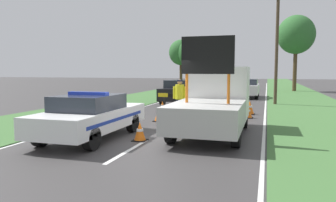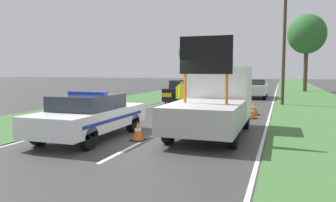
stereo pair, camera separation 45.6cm
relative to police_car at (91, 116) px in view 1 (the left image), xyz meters
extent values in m
plane|color=#3D3A3A|center=(1.81, 0.08, -0.74)|extent=(160.00, 160.00, 0.00)
cube|color=silver|center=(1.81, -1.16, -0.74)|extent=(0.12, 2.78, 0.01)
cube|color=silver|center=(1.81, 4.64, -0.74)|extent=(0.12, 2.78, 0.01)
cube|color=silver|center=(1.81, 10.45, -0.74)|extent=(0.12, 2.78, 0.01)
cube|color=silver|center=(1.81, 16.25, -0.74)|extent=(0.12, 2.78, 0.01)
cube|color=silver|center=(1.81, 22.06, -0.74)|extent=(0.12, 2.78, 0.01)
cube|color=silver|center=(1.81, 27.86, -0.74)|extent=(0.12, 2.78, 0.01)
cube|color=silver|center=(1.81, 33.67, -0.74)|extent=(0.12, 2.78, 0.01)
cube|color=silver|center=(1.81, 39.47, -0.74)|extent=(0.12, 2.78, 0.01)
cube|color=silver|center=(1.81, 45.27, -0.74)|extent=(0.12, 2.78, 0.01)
cube|color=silver|center=(-1.71, 17.97, -0.74)|extent=(0.10, 64.25, 0.01)
cube|color=silver|center=(5.33, 17.97, -0.74)|extent=(0.10, 64.25, 0.01)
cube|color=#427038|center=(-4.26, 20.08, -0.72)|extent=(4.89, 120.00, 0.03)
cube|color=#427038|center=(7.88, 20.08, -0.72)|extent=(4.89, 120.00, 0.03)
cube|color=white|center=(0.00, 0.02, -0.10)|extent=(1.90, 4.61, 0.61)
cube|color=#282D38|center=(0.00, -0.12, 0.44)|extent=(1.67, 2.12, 0.47)
cylinder|color=black|center=(-0.83, 1.45, -0.41)|extent=(0.24, 0.67, 0.67)
cylinder|color=black|center=(0.83, 1.45, -0.41)|extent=(0.24, 0.67, 0.67)
cylinder|color=black|center=(-0.83, -1.41, -0.41)|extent=(0.24, 0.67, 0.67)
cylinder|color=black|center=(0.83, -1.41, -0.41)|extent=(0.24, 0.67, 0.67)
cube|color=#1E38C6|center=(0.00, -0.12, 0.73)|extent=(1.33, 0.24, 0.10)
cube|color=#193399|center=(0.00, 0.02, -0.07)|extent=(1.91, 3.78, 0.10)
cube|color=black|center=(0.00, 2.36, -0.16)|extent=(1.04, 0.08, 0.37)
cube|color=white|center=(3.62, 3.43, 0.61)|extent=(2.17, 1.90, 1.94)
cube|color=#232833|center=(3.62, 4.36, 0.96)|extent=(1.84, 0.04, 0.85)
cube|color=#B2B2AD|center=(3.62, 0.78, 0.04)|extent=(2.17, 3.40, 0.79)
cylinder|color=#D16619|center=(2.97, 0.78, 0.89)|extent=(0.09, 0.09, 0.90)
cylinder|color=#D16619|center=(4.27, 0.78, 0.89)|extent=(0.09, 0.09, 0.90)
cube|color=black|center=(3.62, 0.78, 1.91)|extent=(1.63, 0.12, 1.15)
cylinder|color=black|center=(2.66, 3.43, -0.36)|extent=(0.24, 0.77, 0.77)
cylinder|color=black|center=(4.59, 3.43, -0.36)|extent=(0.24, 0.77, 0.77)
cylinder|color=black|center=(2.66, 0.10, -0.36)|extent=(0.24, 0.77, 0.77)
cylinder|color=black|center=(4.59, 0.10, -0.36)|extent=(0.24, 0.77, 0.77)
cylinder|color=black|center=(0.49, 6.28, -0.30)|extent=(0.07, 0.07, 0.87)
cylinder|color=black|center=(2.94, 6.28, -0.30)|extent=(0.07, 0.07, 0.87)
cube|color=yellow|center=(0.44, 6.28, 0.22)|extent=(0.51, 0.08, 0.18)
cube|color=black|center=(0.95, 6.28, 0.22)|extent=(0.51, 0.08, 0.18)
cube|color=yellow|center=(1.46, 6.28, 0.22)|extent=(0.51, 0.08, 0.18)
cube|color=black|center=(1.97, 6.28, 0.22)|extent=(0.51, 0.08, 0.18)
cube|color=yellow|center=(2.48, 6.28, 0.22)|extent=(0.51, 0.08, 0.18)
cube|color=black|center=(2.99, 6.28, 0.22)|extent=(0.51, 0.08, 0.18)
cylinder|color=#191E38|center=(1.51, 5.11, -0.30)|extent=(0.17, 0.17, 0.89)
cylinder|color=#191E38|center=(1.69, 5.11, -0.30)|extent=(0.17, 0.17, 0.89)
cylinder|color=yellow|center=(1.60, 5.11, 0.48)|extent=(0.41, 0.41, 0.66)
cylinder|color=yellow|center=(1.35, 5.11, 0.45)|extent=(0.13, 0.13, 0.56)
cylinder|color=yellow|center=(1.85, 5.11, 0.45)|extent=(0.13, 0.13, 0.56)
sphere|color=#A57A5B|center=(1.60, 5.11, 0.93)|extent=(0.23, 0.23, 0.23)
cylinder|color=#141933|center=(1.60, 5.11, 0.99)|extent=(0.26, 0.26, 0.06)
cylinder|color=brown|center=(2.53, 5.87, -0.31)|extent=(0.16, 0.16, 0.85)
cylinder|color=brown|center=(2.70, 5.87, -0.31)|extent=(0.16, 0.16, 0.85)
cylinder|color=#3D3D42|center=(2.61, 5.87, 0.43)|extent=(0.39, 0.39, 0.64)
cylinder|color=#3D3D42|center=(2.37, 5.87, 0.40)|extent=(0.13, 0.13, 0.54)
cylinder|color=#3D3D42|center=(2.86, 5.87, 0.40)|extent=(0.13, 0.13, 0.54)
sphere|color=beige|center=(2.61, 5.87, 0.86)|extent=(0.22, 0.22, 0.22)
cube|color=black|center=(4.58, 6.14, -0.72)|extent=(0.44, 0.44, 0.03)
cone|color=orange|center=(4.58, 6.14, -0.42)|extent=(0.38, 0.38, 0.58)
cylinder|color=white|center=(4.58, 6.14, -0.39)|extent=(0.21, 0.21, 0.08)
cube|color=black|center=(1.64, 0.12, -0.72)|extent=(0.43, 0.43, 0.03)
cone|color=orange|center=(1.64, 0.12, -0.43)|extent=(0.36, 0.36, 0.56)
cylinder|color=white|center=(1.64, 0.12, -0.40)|extent=(0.21, 0.21, 0.08)
cube|color=black|center=(0.08, 7.28, -0.72)|extent=(0.41, 0.41, 0.03)
cone|color=orange|center=(0.08, 7.28, -0.44)|extent=(0.35, 0.35, 0.54)
cylinder|color=white|center=(0.08, 7.28, -0.41)|extent=(0.20, 0.20, 0.08)
cube|color=black|center=(0.97, 4.03, -0.72)|extent=(0.46, 0.46, 0.03)
cone|color=orange|center=(0.97, 4.03, -0.41)|extent=(0.39, 0.39, 0.60)
cylinder|color=white|center=(0.97, 4.03, -0.38)|extent=(0.22, 0.22, 0.08)
cube|color=black|center=(4.59, 7.50, -0.72)|extent=(0.50, 0.50, 0.03)
cone|color=orange|center=(4.59, 7.50, -0.38)|extent=(0.43, 0.43, 0.66)
cylinder|color=white|center=(4.59, 7.50, -0.35)|extent=(0.24, 0.24, 0.09)
cube|color=black|center=(-0.06, 11.42, -0.04)|extent=(1.77, 4.26, 0.76)
cube|color=#282D38|center=(-0.06, 11.30, 0.59)|extent=(1.56, 1.96, 0.49)
cylinder|color=black|center=(-0.83, 12.74, -0.42)|extent=(0.24, 0.64, 0.64)
cylinder|color=black|center=(0.70, 12.74, -0.42)|extent=(0.24, 0.64, 0.64)
cylinder|color=black|center=(-0.83, 10.10, -0.42)|extent=(0.24, 0.64, 0.64)
cylinder|color=black|center=(0.70, 10.10, -0.42)|extent=(0.24, 0.64, 0.64)
cube|color=silver|center=(3.81, 17.85, -0.05)|extent=(1.89, 4.38, 0.71)
cube|color=#282D38|center=(3.81, 17.72, 0.54)|extent=(1.66, 2.02, 0.46)
cylinder|color=black|center=(2.98, 19.21, -0.41)|extent=(0.24, 0.67, 0.67)
cylinder|color=black|center=(4.63, 19.21, -0.41)|extent=(0.24, 0.67, 0.67)
cylinder|color=black|center=(2.98, 16.49, -0.41)|extent=(0.24, 0.67, 0.67)
cylinder|color=black|center=(4.63, 16.49, -0.41)|extent=(0.24, 0.67, 0.67)
cube|color=#B2B2B7|center=(-0.13, 24.98, -0.05)|extent=(1.70, 4.48, 0.62)
cube|color=#282D38|center=(-0.13, 24.84, 0.54)|extent=(1.50, 2.06, 0.56)
cylinder|color=black|center=(-0.86, 26.36, -0.36)|extent=(0.24, 0.75, 0.75)
cylinder|color=black|center=(0.60, 26.36, -0.36)|extent=(0.24, 0.75, 0.75)
cylinder|color=black|center=(-0.86, 23.59, -0.36)|extent=(0.24, 0.75, 0.75)
cylinder|color=black|center=(0.60, 23.59, -0.36)|extent=(0.24, 0.75, 0.75)
cylinder|color=#4C3823|center=(-5.63, 33.06, 0.95)|extent=(0.38, 0.38, 3.38)
ellipsoid|color=#2D662D|center=(-5.63, 33.06, 3.84)|extent=(3.20, 3.20, 3.36)
cylinder|color=#4C3823|center=(-3.77, 32.40, 0.68)|extent=(0.40, 0.40, 2.84)
ellipsoid|color=#235623|center=(-3.77, 32.40, 3.63)|extent=(4.06, 4.06, 4.26)
cylinder|color=#4C3823|center=(8.14, 27.69, 1.50)|extent=(0.39, 0.39, 4.48)
ellipsoid|color=#2D662D|center=(8.14, 27.69, 5.17)|extent=(3.83, 3.83, 4.02)
cylinder|color=#473828|center=(5.91, 12.86, 3.25)|extent=(0.20, 0.20, 7.97)
camera|label=1|loc=(5.38, -9.23, 1.44)|focal=35.00mm
camera|label=2|loc=(5.82, -9.09, 1.44)|focal=35.00mm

